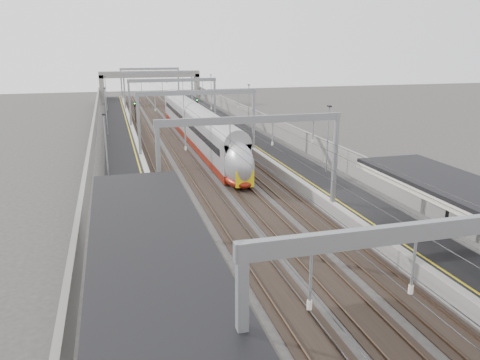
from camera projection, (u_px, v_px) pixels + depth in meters
platform_left at (124, 154)px, 52.37m from camera, size 4.00×120.00×1.00m
platform_right at (259, 146)px, 56.48m from camera, size 4.00×120.00×1.00m
tracks at (194, 154)px, 54.55m from camera, size 11.40×140.00×0.20m
overhead_line at (184, 95)px, 59.01m from camera, size 13.00×140.00×6.60m
canopy_left at (168, 324)px, 12.18m from camera, size 4.40×30.00×4.24m
overbridge at (150, 78)px, 104.08m from camera, size 22.00×2.20×6.90m
wall_left at (93, 146)px, 51.25m from camera, size 0.30×120.00×3.20m
wall_right at (284, 136)px, 57.00m from camera, size 0.30×120.00×3.20m
train at (198, 129)px, 59.35m from camera, size 2.54×46.37×4.03m
signal_green at (135, 109)px, 75.72m from camera, size 0.32×0.32×3.48m
signal_red_near at (183, 104)px, 81.49m from camera, size 0.32×0.32×3.48m
signal_red_far at (197, 105)px, 80.41m from camera, size 0.32×0.32×3.48m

